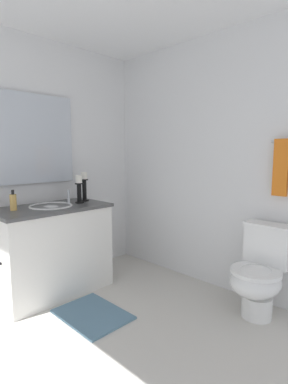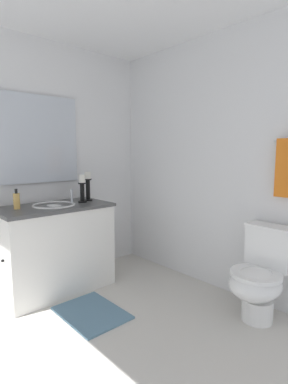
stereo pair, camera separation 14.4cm
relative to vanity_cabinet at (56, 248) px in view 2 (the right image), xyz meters
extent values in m
cube|color=beige|center=(0.90, -0.11, -0.43)|extent=(2.44, 2.69, 0.02)
cube|color=white|center=(0.90, 1.23, 0.81)|extent=(2.44, 0.04, 2.45)
cube|color=white|center=(-0.33, -0.11, 0.81)|extent=(0.04, 2.69, 2.45)
cube|color=white|center=(0.00, 0.00, -0.02)|extent=(0.55, 1.01, 0.81)
cube|color=#4C4C4C|center=(0.00, 0.00, 0.40)|extent=(0.58, 1.04, 0.03)
sphere|color=black|center=(0.10, -0.52, 0.02)|extent=(0.02, 0.02, 0.02)
ellipsoid|color=white|center=(0.00, 0.00, 0.37)|extent=(0.38, 0.30, 0.11)
torus|color=white|center=(0.00, 0.00, 0.42)|extent=(0.40, 0.40, 0.02)
cylinder|color=silver|center=(0.00, 0.19, 0.49)|extent=(0.02, 0.02, 0.14)
cube|color=silver|center=(-0.28, 0.00, 1.05)|extent=(0.02, 0.82, 0.86)
cylinder|color=black|center=(-0.05, 0.41, 0.42)|extent=(0.09, 0.09, 0.01)
cylinder|color=black|center=(-0.05, 0.41, 0.52)|extent=(0.04, 0.04, 0.22)
cylinder|color=black|center=(-0.05, 0.41, 0.64)|extent=(0.08, 0.08, 0.01)
cylinder|color=white|center=(-0.05, 0.41, 0.68)|extent=(0.06, 0.06, 0.07)
cylinder|color=black|center=(0.02, 0.30, 0.42)|extent=(0.09, 0.09, 0.01)
cylinder|color=black|center=(0.02, 0.30, 0.51)|extent=(0.04, 0.04, 0.19)
cylinder|color=black|center=(0.02, 0.30, 0.61)|extent=(0.08, 0.08, 0.01)
cylinder|color=white|center=(0.02, 0.30, 0.66)|extent=(0.06, 0.06, 0.08)
cylinder|color=#E5B259|center=(-0.05, -0.33, 0.49)|extent=(0.06, 0.06, 0.14)
cylinder|color=black|center=(-0.05, -0.33, 0.58)|extent=(0.02, 0.02, 0.04)
cylinder|color=white|center=(1.60, 0.93, -0.33)|extent=(0.24, 0.24, 0.18)
ellipsoid|color=white|center=(1.60, 0.88, -0.10)|extent=(0.38, 0.46, 0.24)
cylinder|color=white|center=(1.60, 0.88, -0.02)|extent=(0.39, 0.39, 0.03)
cube|color=white|center=(1.60, 1.10, 0.14)|extent=(0.36, 0.17, 0.32)
cube|color=white|center=(1.60, 1.10, 0.32)|extent=(0.38, 0.19, 0.03)
cube|color=orange|center=(1.64, 1.15, 0.79)|extent=(0.12, 0.03, 0.46)
cube|color=slate|center=(0.62, 0.00, -0.41)|extent=(0.60, 0.44, 0.02)
camera|label=1|loc=(2.55, -1.35, 0.91)|focal=27.97mm
camera|label=2|loc=(2.65, -1.25, 0.91)|focal=27.97mm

